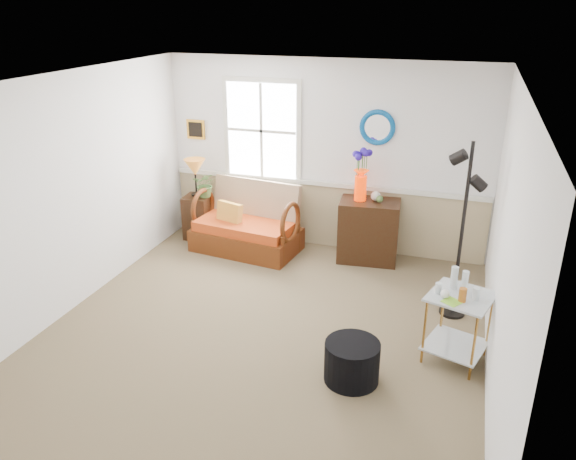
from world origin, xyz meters
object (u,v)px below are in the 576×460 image
(lamp_stand, at_px, (198,217))
(cabinet, at_px, (369,231))
(loveseat, at_px, (246,219))
(ottoman, at_px, (352,362))
(side_table, at_px, (457,328))
(floor_lamp, at_px, (462,233))

(lamp_stand, relative_size, cabinet, 0.77)
(loveseat, relative_size, ottoman, 2.81)
(side_table, height_order, ottoman, side_table)
(side_table, xyz_separation_m, floor_lamp, (-0.06, 0.90, 0.63))
(loveseat, distance_m, lamp_stand, 0.88)
(loveseat, bearing_deg, floor_lamp, -10.46)
(floor_lamp, distance_m, ottoman, 1.91)
(loveseat, height_order, cabinet, loveseat)
(side_table, bearing_deg, lamp_stand, 151.89)
(loveseat, bearing_deg, side_table, -24.58)
(floor_lamp, height_order, ottoman, floor_lamp)
(side_table, xyz_separation_m, ottoman, (-0.89, -0.63, -0.16))
(lamp_stand, relative_size, ottoman, 1.26)
(lamp_stand, distance_m, side_table, 4.27)
(loveseat, relative_size, side_table, 2.03)
(loveseat, relative_size, floor_lamp, 0.73)
(lamp_stand, bearing_deg, cabinet, 0.09)
(cabinet, distance_m, ottoman, 2.68)
(ottoman, bearing_deg, side_table, 35.44)
(lamp_stand, relative_size, floor_lamp, 0.33)
(lamp_stand, height_order, floor_lamp, floor_lamp)
(ottoman, bearing_deg, loveseat, 129.76)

